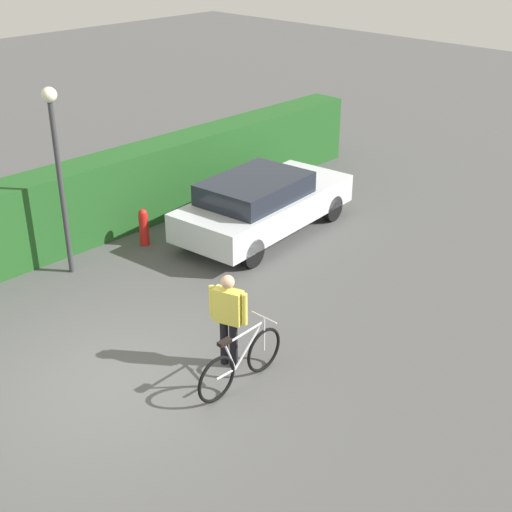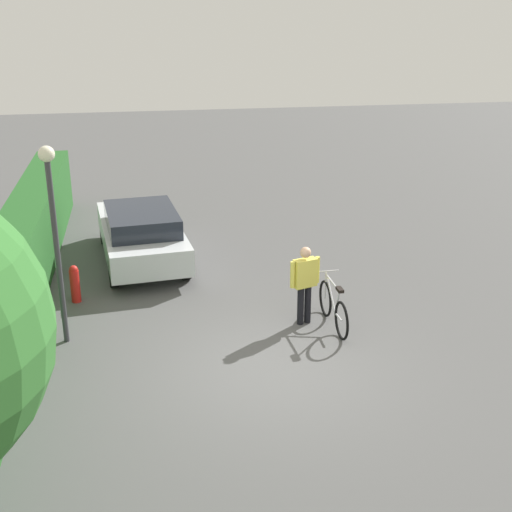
% 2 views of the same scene
% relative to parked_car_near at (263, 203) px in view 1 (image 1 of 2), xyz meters
% --- Properties ---
extents(ground_plane, '(60.00, 60.00, 0.00)m').
position_rel_parked_car_near_xyz_m(ground_plane, '(-5.58, -2.07, -0.73)').
color(ground_plane, '#4D4D4D').
extents(parked_car_near, '(4.51, 2.22, 1.37)m').
position_rel_parked_car_near_xyz_m(parked_car_near, '(0.00, 0.00, 0.00)').
color(parked_car_near, silver).
rests_on(parked_car_near, ground).
extents(bicycle, '(1.76, 0.50, 0.97)m').
position_rel_parked_car_near_xyz_m(bicycle, '(-4.22, -3.56, -0.32)').
color(bicycle, black).
rests_on(bicycle, ground).
extents(person_rider, '(0.33, 0.62, 1.58)m').
position_rel_parked_car_near_xyz_m(person_rider, '(-3.97, -3.04, 0.19)').
color(person_rider, black).
rests_on(person_rider, ground).
extents(street_lamp, '(0.28, 0.28, 3.65)m').
position_rel_parked_car_near_xyz_m(street_lamp, '(-3.94, 1.47, 1.68)').
color(street_lamp, '#38383D').
rests_on(street_lamp, ground).
extents(fire_hydrant, '(0.20, 0.20, 0.81)m').
position_rel_parked_car_near_xyz_m(fire_hydrant, '(-2.16, 1.42, -0.31)').
color(fire_hydrant, red).
rests_on(fire_hydrant, ground).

